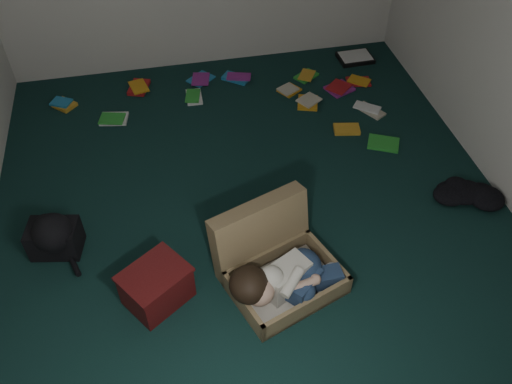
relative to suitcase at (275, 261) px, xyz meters
name	(u,v)px	position (x,y,z in m)	size (l,w,h in m)	color
floor	(252,210)	(-0.03, 0.65, -0.16)	(4.50, 4.50, 0.00)	black
suitcase	(275,261)	(0.00, 0.00, 0.00)	(0.92, 0.91, 0.53)	olive
person	(284,279)	(0.02, -0.19, 0.04)	(0.81, 0.41, 0.33)	beige
maroon_bin	(156,286)	(-0.82, -0.03, -0.01)	(0.54, 0.51, 0.29)	#4D0F10
backpack	(54,237)	(-1.51, 0.56, -0.03)	(0.44, 0.35, 0.27)	black
clothing_pile	(466,194)	(1.67, 0.41, -0.09)	(0.42, 0.34, 0.13)	black
paper_tray	(355,58)	(1.52, 2.60, -0.13)	(0.37, 0.28, 0.05)	black
book_scatter	(260,98)	(0.35, 2.10, -0.15)	(3.18, 1.64, 0.02)	gold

